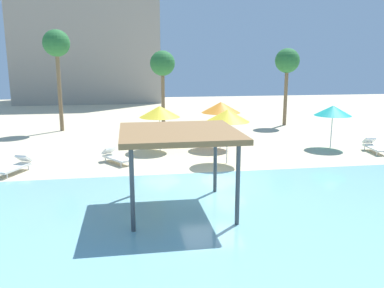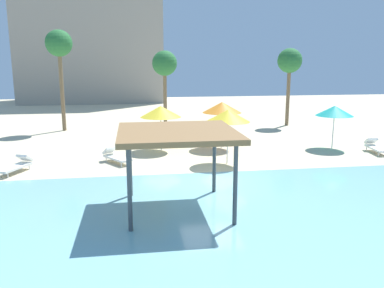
{
  "view_description": "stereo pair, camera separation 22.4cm",
  "coord_description": "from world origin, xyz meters",
  "views": [
    {
      "loc": [
        -3.39,
        -15.79,
        5.12
      ],
      "look_at": [
        -0.52,
        2.0,
        1.3
      ],
      "focal_mm": 37.16,
      "sensor_mm": 36.0,
      "label": 1
    },
    {
      "loc": [
        -3.17,
        -15.82,
        5.12
      ],
      "look_at": [
        -0.52,
        2.0,
        1.3
      ],
      "focal_mm": 37.16,
      "sensor_mm": 36.0,
      "label": 2
    }
  ],
  "objects": [
    {
      "name": "palm_tree_1",
      "position": [
        8.95,
        14.14,
        4.94
      ],
      "size": [
        1.9,
        1.9,
        6.03
      ],
      "color": "brown",
      "rests_on": "ground"
    },
    {
      "name": "lounge_chair_0",
      "position": [
        -8.61,
        3.01,
        0.33
      ],
      "size": [
        1.33,
        1.98,
        0.74
      ],
      "rotation": [
        0.0,
        0.0,
        -1.99
      ],
      "color": "white",
      "rests_on": "ground"
    },
    {
      "name": "lagoon_water",
      "position": [
        0.0,
        -5.25,
        0.02
      ],
      "size": [
        44.0,
        13.5,
        0.04
      ],
      "primitive_type": "cube",
      "color": "#7AB7C1",
      "rests_on": "ground"
    },
    {
      "name": "palm_tree_0",
      "position": [
        -8.27,
        14.29,
        6.08
      ],
      "size": [
        1.9,
        1.9,
        7.24
      ],
      "color": "brown",
      "rests_on": "ground"
    },
    {
      "name": "palm_tree_2",
      "position": [
        -0.71,
        14.92,
        4.75
      ],
      "size": [
        1.9,
        1.9,
        5.83
      ],
      "color": "brown",
      "rests_on": "ground"
    },
    {
      "name": "shade_pavilion",
      "position": [
        -1.74,
        -2.8,
        2.63
      ],
      "size": [
        3.93,
        3.93,
        2.82
      ],
      "color": "#42474C",
      "rests_on": "ground"
    },
    {
      "name": "beach_umbrella_orange_1",
      "position": [
        1.95,
        6.75,
        2.41
      ],
      "size": [
        2.28,
        2.28,
        2.73
      ],
      "color": "silver",
      "rests_on": "ground"
    },
    {
      "name": "beach_umbrella_teal_2",
      "position": [
        8.42,
        5.69,
        2.22
      ],
      "size": [
        2.15,
        2.15,
        2.52
      ],
      "color": "silver",
      "rests_on": "ground"
    },
    {
      "name": "lounge_chair_4",
      "position": [
        10.28,
        4.28,
        0.33
      ],
      "size": [
        0.82,
        1.95,
        0.74
      ],
      "rotation": [
        0.0,
        0.0,
        -1.69
      ],
      "color": "white",
      "rests_on": "ground"
    },
    {
      "name": "beach_umbrella_yellow_0",
      "position": [
        1.44,
        3.14,
        2.43
      ],
      "size": [
        2.19,
        2.19,
        2.73
      ],
      "color": "silver",
      "rests_on": "ground"
    },
    {
      "name": "ground_plane",
      "position": [
        0.0,
        0.0,
        0.0
      ],
      "size": [
        80.0,
        80.0,
        0.0
      ],
      "primitive_type": "plane",
      "color": "beige"
    },
    {
      "name": "hotel_block_0",
      "position": [
        -7.97,
        36.34,
        9.25
      ],
      "size": [
        17.03,
        8.9,
        18.5
      ],
      "primitive_type": "cube",
      "color": "#9E9384",
      "rests_on": "ground"
    },
    {
      "name": "lounge_chair_1",
      "position": [
        -4.13,
        4.13,
        0.33
      ],
      "size": [
        1.56,
        1.91,
        0.74
      ],
      "rotation": [
        0.0,
        0.0,
        -0.98
      ],
      "color": "white",
      "rests_on": "ground"
    },
    {
      "name": "lounge_chair_2",
      "position": [
        1.19,
        8.14,
        0.33
      ],
      "size": [
        0.66,
        1.91,
        0.74
      ],
      "rotation": [
        0.0,
        0.0,
        -1.6
      ],
      "color": "white",
      "rests_on": "ground"
    },
    {
      "name": "beach_umbrella_yellow_3",
      "position": [
        -1.63,
        6.64,
        2.25
      ],
      "size": [
        2.32,
        2.32,
        2.57
      ],
      "color": "silver",
      "rests_on": "ground"
    }
  ]
}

